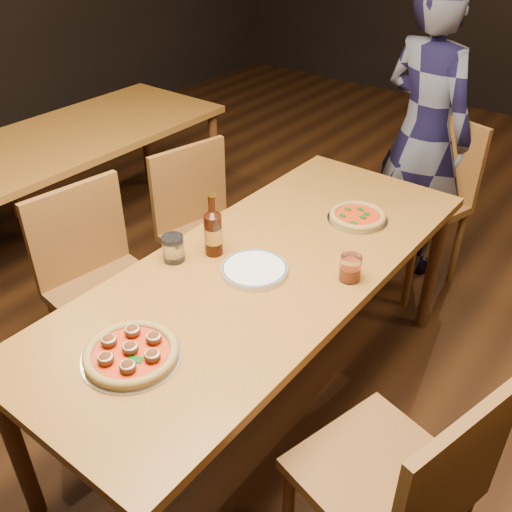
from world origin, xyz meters
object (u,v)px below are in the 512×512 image
Objects in this scene: table_left at (60,150)px; diner at (425,132)px; pizza_margherita at (358,216)px; chair_main_nw at (111,293)px; water_glass at (173,248)px; table_main at (264,281)px; pizza_meatball at (131,353)px; chair_main_e at (381,473)px; chair_end at (414,203)px; amber_glass at (350,268)px; plate_stack at (254,270)px; chair_main_sw at (215,238)px; beer_bottle at (213,233)px.

diner reaches higher than table_left.
pizza_margherita is at bearing 7.10° from table_left.
chair_main_nw reaches higher than water_glass.
pizza_meatball reaches higher than table_main.
chair_main_e is 0.98× the size of chair_end.
water_glass is (-1.01, 0.17, 0.32)m from chair_main_e.
water_glass reaches higher than table_left.
chair_main_e is 0.71m from amber_glass.
chair_end reaches higher than chair_main_e.
amber_glass is (0.30, 0.18, 0.04)m from plate_stack.
beer_bottle is (0.38, -0.42, 0.37)m from chair_main_sw.
table_left is 7.71× the size of pizza_margherita.
plate_stack is (0.63, 0.20, 0.28)m from chair_main_nw.
chair_main_e reaches higher than pizza_margherita.
table_left is 8.14× the size of plate_stack.
chair_main_e is 1.03m from beer_bottle.
pizza_meatball is at bearing 109.18° from diner.
chair_end reaches higher than chair_main_nw.
beer_bottle reaches higher than pizza_margherita.
chair_main_sw is 3.60× the size of pizza_margherita.
table_left is at bearing 106.17° from chair_main_sw.
chair_main_e is 3.11× the size of pizza_meatball.
table_left is at bearing 54.49° from diner.
beer_bottle reaches higher than chair_main_sw.
table_main is 2.07× the size of chair_main_e.
table_left is 7.90× the size of beer_bottle.
chair_main_e is 1.77m from chair_end.
chair_main_nw is 0.47m from water_glass.
table_left is 2.01m from amber_glass.
pizza_margherita is (0.11, 0.53, 0.09)m from table_main.
pizza_margherita is 0.16× the size of diner.
plate_stack is (-0.11, -0.58, -0.00)m from pizza_margherita.
chair_end is at bearing -16.65° from chair_main_nw.
amber_glass is (0.89, -0.25, 0.33)m from chair_main_sw.
chair_main_e reaches higher than table_main.
amber_glass reaches higher than table_main.
chair_end is at bearing -143.52° from chair_main_e.
chair_end is at bearing 29.26° from table_left.
diner is at bearing 103.27° from amber_glass.
amber_glass is at bearing 122.36° from diner.
beer_bottle is at bearing 107.44° from pizza_meatball.
pizza_meatball is at bearing -115.02° from chair_main_nw.
amber_glass is at bearing 22.24° from table_main.
chair_main_e is 2.01m from diner.
beer_bottle reaches higher than pizza_meatball.
chair_main_e reaches higher than plate_stack.
plate_stack is at bearing -76.04° from chair_end.
amber_glass reaches higher than table_left.
chair_main_nw reaches higher than table_left.
chair_main_sw reaches higher than amber_glass.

